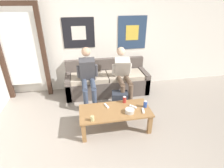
% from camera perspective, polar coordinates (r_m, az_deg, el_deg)
% --- Properties ---
extents(wall_back, '(10.00, 0.07, 2.55)m').
position_cam_1_polar(wall_back, '(4.44, -5.93, 14.29)').
color(wall_back, white).
rests_on(wall_back, ground_plane).
extents(door_frame, '(1.00, 0.10, 2.15)m').
position_cam_1_polar(door_frame, '(4.42, -27.45, 10.40)').
color(door_frame, '#382319').
rests_on(door_frame, ground_plane).
extents(couch, '(2.02, 0.75, 0.80)m').
position_cam_1_polar(couch, '(4.43, -1.66, 0.83)').
color(couch, '#564C47').
rests_on(couch, ground_plane).
extents(coffee_table, '(1.27, 0.59, 0.40)m').
position_cam_1_polar(coffee_table, '(3.19, 1.03, -9.45)').
color(coffee_table, olive).
rests_on(coffee_table, ground_plane).
extents(person_seated_adult, '(0.47, 0.90, 1.24)m').
position_cam_1_polar(person_seated_adult, '(3.86, -7.89, 2.89)').
color(person_seated_adult, '#384256').
rests_on(person_seated_adult, ground_plane).
extents(person_seated_teen, '(0.47, 0.92, 1.18)m').
position_cam_1_polar(person_seated_teen, '(4.02, 3.61, 3.70)').
color(person_seated_teen, brown).
rests_on(person_seated_teen, ground_plane).
extents(backpack, '(0.38, 0.33, 0.37)m').
position_cam_1_polar(backpack, '(3.85, 2.56, -5.38)').
color(backpack, '#282D38').
rests_on(backpack, ground_plane).
extents(ceramic_bowl, '(0.17, 0.17, 0.07)m').
position_cam_1_polar(ceramic_bowl, '(3.08, 5.81, -8.65)').
color(ceramic_bowl, '#B7B2A8').
rests_on(ceramic_bowl, coffee_table).
extents(pillar_candle, '(0.06, 0.06, 0.10)m').
position_cam_1_polar(pillar_candle, '(2.90, -6.42, -11.13)').
color(pillar_candle, tan).
rests_on(pillar_candle, coffee_table).
extents(drink_can_blue, '(0.07, 0.07, 0.12)m').
position_cam_1_polar(drink_can_blue, '(3.25, 10.81, -6.47)').
color(drink_can_blue, '#28479E').
rests_on(drink_can_blue, coffee_table).
extents(drink_can_red, '(0.07, 0.07, 0.12)m').
position_cam_1_polar(drink_can_red, '(3.34, 4.10, -5.11)').
color(drink_can_red, maroon).
rests_on(drink_can_red, coffee_table).
extents(game_controller_near_left, '(0.08, 0.15, 0.03)m').
position_cam_1_polar(game_controller_near_left, '(3.24, -1.79, -7.13)').
color(game_controller_near_left, white).
rests_on(game_controller_near_left, coffee_table).
extents(game_controller_near_right, '(0.06, 0.15, 0.03)m').
position_cam_1_polar(game_controller_near_right, '(3.16, 10.17, -8.56)').
color(game_controller_near_right, white).
rests_on(game_controller_near_right, coffee_table).
extents(game_controller_far_center, '(0.12, 0.13, 0.03)m').
position_cam_1_polar(game_controller_far_center, '(3.24, 6.88, -7.34)').
color(game_controller_far_center, white).
rests_on(game_controller_far_center, coffee_table).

